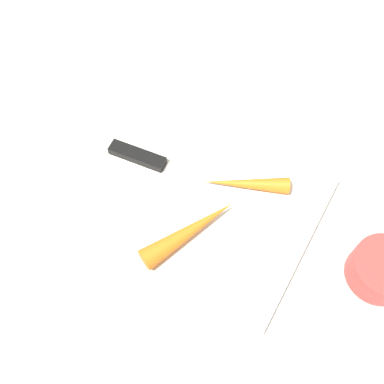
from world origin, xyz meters
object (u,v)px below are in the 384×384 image
at_px(cutting_board, 192,194).
at_px(carrot_long, 190,231).
at_px(small_bowl, 382,270).
at_px(knife, 145,159).
at_px(carrot_short, 246,184).

bearing_deg(cutting_board, carrot_long, 118.34).
bearing_deg(cutting_board, small_bowl, -175.63).
bearing_deg(knife, cutting_board, -14.41).
bearing_deg(knife, carrot_long, -37.88).
bearing_deg(carrot_short, small_bowl, 146.39).
relative_size(cutting_board, knife, 1.79).
distance_m(cutting_board, small_bowl, 0.28).
xyz_separation_m(cutting_board, carrot_long, (-0.03, 0.06, 0.02)).
height_order(knife, small_bowl, small_bowl).
distance_m(carrot_short, small_bowl, 0.22).
relative_size(knife, carrot_long, 1.34).
distance_m(cutting_board, carrot_long, 0.07).
distance_m(knife, small_bowl, 0.37).
distance_m(knife, carrot_short, 0.16).
bearing_deg(carrot_short, knife, -14.40).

